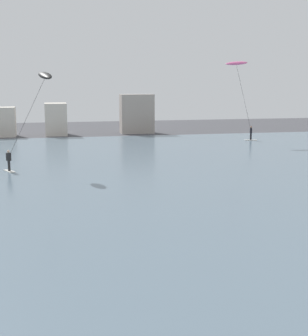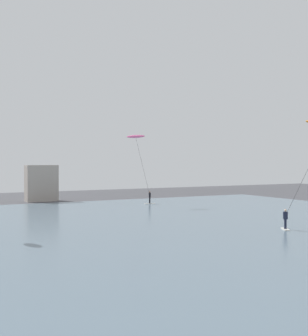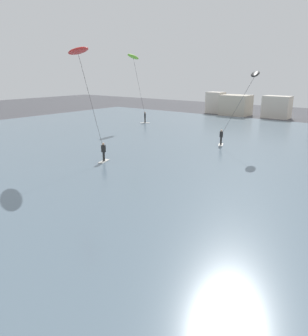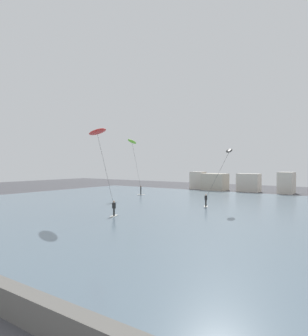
{
  "view_description": "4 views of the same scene",
  "coord_description": "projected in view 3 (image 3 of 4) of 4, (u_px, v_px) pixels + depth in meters",
  "views": [
    {
      "loc": [
        -2.46,
        -4.97,
        7.03
      ],
      "look_at": [
        1.81,
        14.95,
        3.43
      ],
      "focal_mm": 53.69,
      "sensor_mm": 36.0,
      "label": 1
    },
    {
      "loc": [
        -5.62,
        -1.42,
        5.56
      ],
      "look_at": [
        2.16,
        13.22,
        5.33
      ],
      "focal_mm": 46.75,
      "sensor_mm": 36.0,
      "label": 2
    },
    {
      "loc": [
        10.54,
        2.54,
        7.54
      ],
      "look_at": [
        -0.45,
        16.53,
        2.43
      ],
      "focal_mm": 36.01,
      "sensor_mm": 36.0,
      "label": 3
    },
    {
      "loc": [
        12.63,
        -2.65,
        5.71
      ],
      "look_at": [
        1.55,
        12.86,
        5.43
      ],
      "focal_mm": 33.41,
      "sensor_mm": 36.0,
      "label": 4
    }
  ],
  "objects": [
    {
      "name": "kitesurfer_red",
      "position": [
        80.0,
        58.0,
        27.28
      ],
      "size": [
        4.46,
        2.66,
        9.38
      ],
      "color": "silver",
      "rests_on": "water_bay"
    },
    {
      "name": "kitesurfer_black",
      "position": [
        250.0,
        84.0,
        32.55
      ],
      "size": [
        4.17,
        2.59,
        7.68
      ],
      "color": "silver",
      "rests_on": "water_bay"
    },
    {
      "name": "water_bay",
      "position": [
        256.0,
        161.0,
        29.41
      ],
      "size": [
        84.0,
        52.0,
        0.1
      ],
      "primitive_type": "cube",
      "color": "slate",
      "rests_on": "ground"
    },
    {
      "name": "far_shore_buildings",
      "position": [
        287.0,
        106.0,
        55.14
      ],
      "size": [
        32.83,
        4.63,
        5.11
      ],
      "color": "beige",
      "rests_on": "ground"
    },
    {
      "name": "kitesurfer_lime",
      "position": [
        135.0,
        67.0,
        46.78
      ],
      "size": [
        1.39,
        4.24,
        9.89
      ],
      "color": "silver",
      "rests_on": "water_bay"
    }
  ]
}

